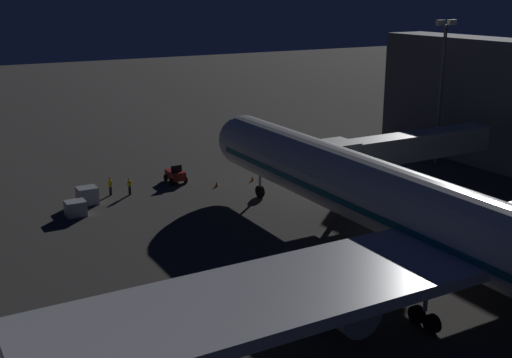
% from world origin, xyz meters
% --- Properties ---
extents(ground_plane, '(320.00, 320.00, 0.00)m').
position_xyz_m(ground_plane, '(0.00, 0.00, 0.00)').
color(ground_plane, '#383533').
extents(airliner_at_gate, '(56.16, 66.81, 18.68)m').
position_xyz_m(airliner_at_gate, '(0.00, 8.51, 5.08)').
color(airliner_at_gate, silver).
rests_on(airliner_at_gate, ground_plane).
extents(jet_bridge, '(20.59, 3.40, 6.73)m').
position_xyz_m(jet_bridge, '(-11.15, -11.45, 5.20)').
color(jet_bridge, '#9E9E99').
rests_on(jet_bridge, ground_plane).
extents(apron_floodlight_mast, '(2.90, 0.50, 16.93)m').
position_xyz_m(apron_floodlight_mast, '(-25.50, -20.03, 9.89)').
color(apron_floodlight_mast, '#59595E').
rests_on(apron_floodlight_mast, ground_plane).
extents(baggage_tug_lead, '(1.86, 2.49, 1.95)m').
position_xyz_m(baggage_tug_lead, '(5.35, -27.85, 0.78)').
color(baggage_tug_lead, maroon).
rests_on(baggage_tug_lead, ground_plane).
extents(baggage_container_near_belt, '(1.89, 1.69, 1.68)m').
position_xyz_m(baggage_container_near_belt, '(15.76, -25.10, 0.84)').
color(baggage_container_near_belt, '#B7BABF').
rests_on(baggage_container_near_belt, ground_plane).
extents(baggage_container_mid_row, '(1.82, 1.57, 1.42)m').
position_xyz_m(baggage_container_mid_row, '(17.66, -22.15, 0.71)').
color(baggage_container_mid_row, '#B7BABF').
rests_on(baggage_container_mid_row, ground_plane).
extents(ground_crew_under_port_wing, '(0.40, 0.40, 1.82)m').
position_xyz_m(ground_crew_under_port_wing, '(11.22, -25.83, 1.00)').
color(ground_crew_under_port_wing, black).
rests_on(ground_crew_under_port_wing, ground_plane).
extents(ground_crew_by_tug, '(0.40, 0.40, 1.87)m').
position_xyz_m(ground_crew_by_tug, '(12.97, -26.71, 1.03)').
color(ground_crew_by_tug, black).
rests_on(ground_crew_by_tug, ground_plane).
extents(traffic_cone_nose_port, '(0.36, 0.36, 0.55)m').
position_xyz_m(traffic_cone_nose_port, '(-2.20, -24.07, 0.28)').
color(traffic_cone_nose_port, orange).
rests_on(traffic_cone_nose_port, ground_plane).
extents(traffic_cone_nose_starboard, '(0.36, 0.36, 0.55)m').
position_xyz_m(traffic_cone_nose_starboard, '(2.20, -24.07, 0.28)').
color(traffic_cone_nose_starboard, orange).
rests_on(traffic_cone_nose_starboard, ground_plane).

